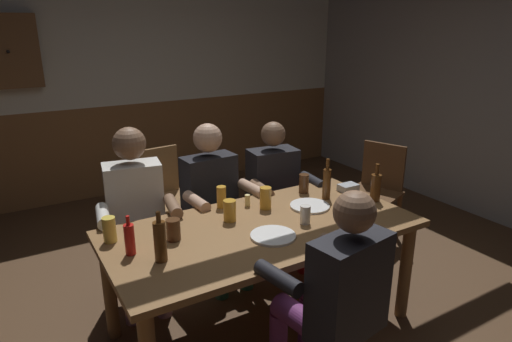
# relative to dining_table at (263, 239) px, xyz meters

# --- Properties ---
(ground_plane) EXTENTS (6.88, 6.88, 0.00)m
(ground_plane) POSITION_rel_dining_table_xyz_m (0.00, 0.10, -0.63)
(ground_plane) COLOR #4C331E
(back_wall_upper) EXTENTS (5.74, 0.12, 1.44)m
(back_wall_upper) POSITION_rel_dining_table_xyz_m (0.00, 3.02, 1.13)
(back_wall_upper) COLOR beige
(back_wall_wainscot) EXTENTS (5.74, 0.12, 1.04)m
(back_wall_wainscot) POSITION_rel_dining_table_xyz_m (0.00, 3.02, -0.11)
(back_wall_wainscot) COLOR brown
(back_wall_wainscot) RESTS_ON ground_plane
(dining_table) EXTENTS (1.90, 0.95, 0.72)m
(dining_table) POSITION_rel_dining_table_xyz_m (0.00, 0.00, 0.00)
(dining_table) COLOR brown
(dining_table) RESTS_ON ground_plane
(person_0) EXTENTS (0.56, 0.57, 1.26)m
(person_0) POSITION_rel_dining_table_xyz_m (-0.58, 0.71, 0.06)
(person_0) COLOR silver
(person_0) RESTS_ON ground_plane
(person_1) EXTENTS (0.55, 0.51, 1.22)m
(person_1) POSITION_rel_dining_table_xyz_m (0.00, 0.70, 0.04)
(person_1) COLOR black
(person_1) RESTS_ON ground_plane
(person_2) EXTENTS (0.55, 0.56, 1.17)m
(person_2) POSITION_rel_dining_table_xyz_m (0.56, 0.70, 0.01)
(person_2) COLOR black
(person_2) RESTS_ON ground_plane
(person_3) EXTENTS (0.58, 0.55, 1.20)m
(person_3) POSITION_rel_dining_table_xyz_m (-0.01, -0.69, 0.03)
(person_3) COLOR black
(person_3) RESTS_ON ground_plane
(chair_empty_near_right) EXTENTS (0.48, 0.48, 0.88)m
(chair_empty_near_right) POSITION_rel_dining_table_xyz_m (-0.15, 1.41, -0.16)
(chair_empty_near_right) COLOR brown
(chair_empty_near_right) RESTS_ON ground_plane
(chair_empty_near_left) EXTENTS (0.56, 0.56, 0.88)m
(chair_empty_near_left) POSITION_rel_dining_table_xyz_m (1.57, 0.58, -0.16)
(chair_empty_near_left) COLOR brown
(chair_empty_near_left) RESTS_ON ground_plane
(table_candle) EXTENTS (0.04, 0.04, 0.08)m
(table_candle) POSITION_rel_dining_table_xyz_m (0.08, 0.32, 0.13)
(table_candle) COLOR #F9E08C
(table_candle) RESTS_ON dining_table
(condiment_caddy) EXTENTS (0.14, 0.10, 0.05)m
(condiment_caddy) POSITION_rel_dining_table_xyz_m (0.86, 0.19, 0.12)
(condiment_caddy) COLOR #B2B7BC
(condiment_caddy) RESTS_ON dining_table
(plate_0) EXTENTS (0.27, 0.27, 0.01)m
(plate_0) POSITION_rel_dining_table_xyz_m (-0.03, -0.16, 0.10)
(plate_0) COLOR white
(plate_0) RESTS_ON dining_table
(plate_1) EXTENTS (0.27, 0.27, 0.01)m
(plate_1) POSITION_rel_dining_table_xyz_m (0.43, 0.09, 0.10)
(plate_1) COLOR white
(plate_1) RESTS_ON dining_table
(bottle_0) EXTENTS (0.07, 0.07, 0.27)m
(bottle_0) POSITION_rel_dining_table_xyz_m (0.89, -0.05, 0.19)
(bottle_0) COLOR #593314
(bottle_0) RESTS_ON dining_table
(bottle_1) EXTENTS (0.06, 0.06, 0.22)m
(bottle_1) POSITION_rel_dining_table_xyz_m (-0.80, 0.06, 0.18)
(bottle_1) COLOR red
(bottle_1) RESTS_ON dining_table
(bottle_2) EXTENTS (0.07, 0.07, 0.28)m
(bottle_2) POSITION_rel_dining_table_xyz_m (-0.68, -0.09, 0.20)
(bottle_2) COLOR #593314
(bottle_2) RESTS_ON dining_table
(bottle_3) EXTENTS (0.06, 0.06, 0.29)m
(bottle_3) POSITION_rel_dining_table_xyz_m (0.62, 0.16, 0.21)
(bottle_3) COLOR #593314
(bottle_3) RESTS_ON dining_table
(pint_glass_0) EXTENTS (0.08, 0.08, 0.15)m
(pint_glass_0) POSITION_rel_dining_table_xyz_m (0.16, 0.22, 0.17)
(pint_glass_0) COLOR gold
(pint_glass_0) RESTS_ON dining_table
(pint_glass_1) EXTENTS (0.07, 0.07, 0.15)m
(pint_glass_1) POSITION_rel_dining_table_xyz_m (-0.86, 0.27, 0.16)
(pint_glass_1) COLOR #E5C64C
(pint_glass_1) RESTS_ON dining_table
(pint_glass_2) EXTENTS (0.06, 0.06, 0.12)m
(pint_glass_2) POSITION_rel_dining_table_xyz_m (0.24, -0.10, 0.15)
(pint_glass_2) COLOR white
(pint_glass_2) RESTS_ON dining_table
(pint_glass_3) EXTENTS (0.08, 0.08, 0.14)m
(pint_glass_3) POSITION_rel_dining_table_xyz_m (-0.14, 0.17, 0.16)
(pint_glass_3) COLOR gold
(pint_glass_3) RESTS_ON dining_table
(pint_glass_4) EXTENTS (0.07, 0.07, 0.14)m
(pint_glass_4) POSITION_rel_dining_table_xyz_m (0.56, 0.33, 0.16)
(pint_glass_4) COLOR #4C2D19
(pint_glass_4) RESTS_ON dining_table
(pint_glass_5) EXTENTS (0.07, 0.07, 0.10)m
(pint_glass_5) POSITION_rel_dining_table_xyz_m (0.38, -0.40, 0.14)
(pint_glass_5) COLOR #4C2D19
(pint_glass_5) RESTS_ON dining_table
(pint_glass_6) EXTENTS (0.08, 0.08, 0.13)m
(pint_glass_6) POSITION_rel_dining_table_xyz_m (-0.54, 0.11, 0.15)
(pint_glass_6) COLOR #4C2D19
(pint_glass_6) RESTS_ON dining_table
(pint_glass_7) EXTENTS (0.06, 0.06, 0.15)m
(pint_glass_7) POSITION_rel_dining_table_xyz_m (-0.09, 0.39, 0.16)
(pint_glass_7) COLOR gold
(pint_glass_7) RESTS_ON dining_table
(wall_dart_cabinet) EXTENTS (0.56, 0.15, 0.70)m
(wall_dart_cabinet) POSITION_rel_dining_table_xyz_m (-1.11, 2.89, 1.03)
(wall_dart_cabinet) COLOR brown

